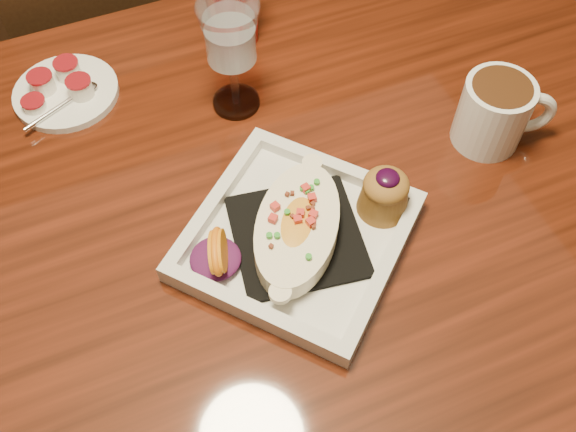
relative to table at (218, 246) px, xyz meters
name	(u,v)px	position (x,y,z in m)	size (l,w,h in m)	color
floor	(243,391)	(0.00, 0.00, -0.65)	(7.00, 7.00, 0.00)	black
table	(218,246)	(0.00, 0.00, 0.00)	(1.50, 0.90, 0.75)	#601F0D
chair_far	(128,52)	(0.00, 0.63, -0.15)	(0.42, 0.42, 0.93)	black
plate	(307,228)	(0.10, -0.09, 0.12)	(0.36, 0.36, 0.08)	white
coffee_mug	(496,111)	(0.41, -0.03, 0.15)	(0.13, 0.10, 0.10)	white
goblet	(230,40)	(0.10, 0.17, 0.22)	(0.09, 0.09, 0.18)	silver
saucer	(65,90)	(-0.14, 0.29, 0.11)	(0.16, 0.16, 0.11)	white
creamer_loose	(35,106)	(-0.18, 0.27, 0.11)	(0.04, 0.04, 0.03)	white
red_tumbler	(232,0)	(0.15, 0.31, 0.17)	(0.09, 0.09, 0.15)	red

